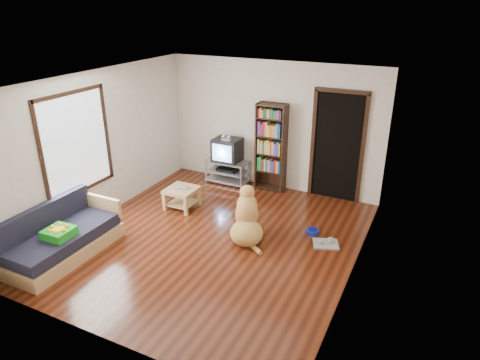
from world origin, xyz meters
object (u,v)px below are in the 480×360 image
at_px(laptop, 180,188).
at_px(dog, 247,220).
at_px(bookshelf, 271,143).
at_px(sofa, 63,240).
at_px(grey_rag, 326,244).
at_px(coffee_table, 182,194).
at_px(tv_stand, 228,170).
at_px(dog_bowl, 312,232).
at_px(crt_tv, 228,149).
at_px(green_cushion, 59,233).

xyz_separation_m(laptop, dog, (1.57, -0.42, -0.09)).
relative_size(bookshelf, sofa, 1.00).
relative_size(grey_rag, coffee_table, 0.73).
bearing_deg(grey_rag, bookshelf, 134.67).
bearing_deg(coffee_table, bookshelf, 53.53).
relative_size(tv_stand, dog, 0.93).
xyz_separation_m(dog_bowl, sofa, (-3.29, -2.29, 0.22)).
relative_size(dog_bowl, grey_rag, 0.55).
bearing_deg(bookshelf, laptop, -125.95).
bearing_deg(laptop, crt_tv, 74.56).
bearing_deg(bookshelf, tv_stand, -174.37).
xyz_separation_m(dog_bowl, dog, (-0.96, -0.59, 0.28)).
xyz_separation_m(green_cushion, grey_rag, (3.46, 2.18, -0.47)).
relative_size(green_cushion, laptop, 1.28).
bearing_deg(grey_rag, green_cushion, -147.79).
bearing_deg(coffee_table, crt_tv, 82.08).
distance_m(green_cushion, dog_bowl, 4.01).
distance_m(dog_bowl, tv_stand, 2.68).
height_order(grey_rag, bookshelf, bookshelf).
distance_m(laptop, dog_bowl, 2.55).
height_order(laptop, grey_rag, laptop).
bearing_deg(green_cushion, dog_bowl, 35.06).
bearing_deg(green_cushion, laptop, 71.69).
height_order(crt_tv, dog, crt_tv).
distance_m(coffee_table, dog, 1.63).
bearing_deg(coffee_table, green_cushion, -105.61).
bearing_deg(dog_bowl, green_cushion, -142.45).
distance_m(laptop, bookshelf, 2.06).
distance_m(dog_bowl, grey_rag, 0.39).
relative_size(dog_bowl, crt_tv, 0.38).
bearing_deg(grey_rag, sofa, -150.34).
height_order(bookshelf, coffee_table, bookshelf).
height_order(coffee_table, dog, dog).
height_order(crt_tv, bookshelf, bookshelf).
height_order(grey_rag, crt_tv, crt_tv).
bearing_deg(crt_tv, green_cushion, -102.63).
bearing_deg(crt_tv, grey_rag, -31.65).
bearing_deg(tv_stand, green_cushion, -102.71).
xyz_separation_m(grey_rag, bookshelf, (-1.66, 1.68, 0.99)).
bearing_deg(tv_stand, bookshelf, 5.63).
bearing_deg(laptop, tv_stand, 74.44).
bearing_deg(tv_stand, sofa, -105.02).
relative_size(laptop, dog, 0.31).
distance_m(green_cushion, crt_tv, 3.89).
relative_size(grey_rag, crt_tv, 0.69).
bearing_deg(sofa, crt_tv, 75.07).
bearing_deg(laptop, green_cushion, -113.48).
xyz_separation_m(laptop, dog_bowl, (2.52, 0.16, -0.37)).
distance_m(tv_stand, dog, 2.36).
bearing_deg(bookshelf, dog_bowl, -46.42).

